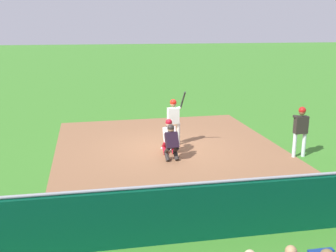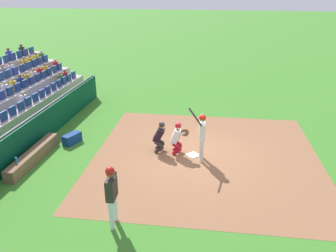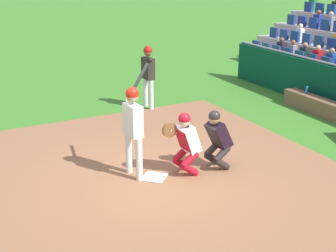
# 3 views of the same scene
# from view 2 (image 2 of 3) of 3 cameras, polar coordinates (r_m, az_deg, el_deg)

# --- Properties ---
(ground_plane) EXTENTS (160.00, 160.00, 0.00)m
(ground_plane) POSITION_cam_2_polar(r_m,az_deg,el_deg) (12.95, 4.31, -5.04)
(ground_plane) COLOR #397926
(infield_dirt_patch) EXTENTS (8.65, 8.79, 0.01)m
(infield_dirt_patch) POSITION_cam_2_polar(r_m,az_deg,el_deg) (12.93, 6.52, -5.17)
(infield_dirt_patch) COLOR brown
(infield_dirt_patch) RESTS_ON ground_plane
(home_plate_marker) EXTENTS (0.62, 0.62, 0.02)m
(home_plate_marker) POSITION_cam_2_polar(r_m,az_deg,el_deg) (12.94, 4.31, -4.97)
(home_plate_marker) COLOR white
(home_plate_marker) RESTS_ON infield_dirt_patch
(batter_at_plate) EXTENTS (0.66, 0.64, 2.17)m
(batter_at_plate) POSITION_cam_2_polar(r_m,az_deg,el_deg) (12.20, 5.83, -1.00)
(batter_at_plate) COLOR silver
(batter_at_plate) RESTS_ON ground_plane
(catcher_crouching) EXTENTS (0.49, 0.74, 1.30)m
(catcher_crouching) POSITION_cam_2_polar(r_m,az_deg,el_deg) (12.76, 1.60, -1.79)
(catcher_crouching) COLOR #AC1120
(catcher_crouching) RESTS_ON ground_plane
(home_plate_umpire) EXTENTS (0.49, 0.51, 1.27)m
(home_plate_umpire) POSITION_cam_2_polar(r_m,az_deg,el_deg) (12.92, -1.42, -1.60)
(home_plate_umpire) COLOR #292422
(home_plate_umpire) RESTS_ON ground_plane
(dugout_wall) EXTENTS (12.73, 0.24, 1.34)m
(dugout_wall) POSITION_cam_2_polar(r_m,az_deg,el_deg) (14.57, -21.50, -0.56)
(dugout_wall) COLOR #053E28
(dugout_wall) RESTS_ON ground_plane
(dugout_bench) EXTENTS (3.19, 0.40, 0.44)m
(dugout_bench) POSITION_cam_2_polar(r_m,az_deg,el_deg) (13.39, -22.10, -4.76)
(dugout_bench) COLOR brown
(dugout_bench) RESTS_ON ground_plane
(water_bottle_on_bench) EXTENTS (0.07, 0.07, 0.21)m
(water_bottle_on_bench) POSITION_cam_2_polar(r_m,az_deg,el_deg) (12.59, -24.61, -5.33)
(water_bottle_on_bench) COLOR blue
(water_bottle_on_bench) RESTS_ON dugout_bench
(equipment_duffel_bag) EXTENTS (0.88, 0.63, 0.41)m
(equipment_duffel_bag) POSITION_cam_2_polar(r_m,az_deg,el_deg) (14.37, -16.15, -2.06)
(equipment_duffel_bag) COLOR navy
(equipment_duffel_bag) RESTS_ON ground_plane
(on_deck_batter) EXTENTS (0.58, 0.25, 1.81)m
(on_deck_batter) POSITION_cam_2_polar(r_m,az_deg,el_deg) (9.03, -9.67, -10.80)
(on_deck_batter) COLOR silver
(on_deck_batter) RESTS_ON ground_plane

